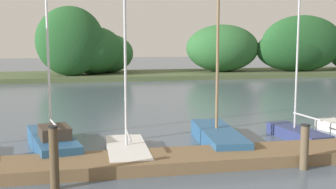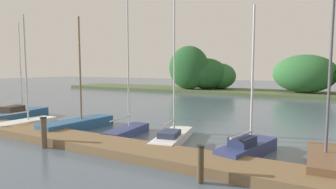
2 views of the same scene
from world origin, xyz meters
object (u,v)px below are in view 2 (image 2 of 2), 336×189
(sailboat_2, at_px, (20,114))
(sailboat_3, at_px, (27,122))
(sailboat_7, at_px, (249,147))
(mooring_piling_3, at_px, (200,164))
(sailboat_8, at_px, (325,159))
(sailboat_5, at_px, (128,129))
(sailboat_6, at_px, (173,135))
(mooring_piling_2, at_px, (44,132))
(sailboat_4, at_px, (80,123))

(sailboat_2, height_order, sailboat_3, sailboat_3)
(sailboat_7, xyz_separation_m, mooring_piling_3, (-0.60, -3.30, 0.21))
(sailboat_3, bearing_deg, sailboat_8, -86.31)
(sailboat_2, xyz_separation_m, sailboat_5, (8.79, 0.02, -0.06))
(sailboat_6, height_order, sailboat_8, sailboat_6)
(sailboat_5, xyz_separation_m, sailboat_7, (6.10, -0.43, 0.04))
(sailboat_5, bearing_deg, sailboat_2, 84.95)
(sailboat_3, relative_size, mooring_piling_2, 4.87)
(sailboat_6, distance_m, sailboat_7, 3.54)
(sailboat_2, relative_size, sailboat_6, 0.77)
(mooring_piling_2, bearing_deg, sailboat_5, 65.15)
(sailboat_4, bearing_deg, sailboat_6, -83.47)
(sailboat_3, bearing_deg, sailboat_7, -84.72)
(sailboat_2, height_order, mooring_piling_3, sailboat_2)
(sailboat_7, bearing_deg, sailboat_4, 102.94)
(sailboat_6, height_order, sailboat_7, sailboat_6)
(sailboat_7, bearing_deg, sailboat_8, -81.77)
(sailboat_8, height_order, mooring_piling_2, sailboat_8)
(sailboat_4, xyz_separation_m, mooring_piling_3, (8.65, -3.50, 0.23))
(sailboat_2, xyz_separation_m, mooring_piling_2, (7.13, -3.57, 0.29))
(sailboat_2, xyz_separation_m, sailboat_7, (14.89, -0.41, -0.02))
(sailboat_8, xyz_separation_m, mooring_piling_3, (-3.18, -3.03, 0.21))
(sailboat_4, distance_m, sailboat_8, 11.84)
(sailboat_5, distance_m, sailboat_8, 8.71)
(sailboat_7, height_order, sailboat_8, sailboat_8)
(sailboat_2, xyz_separation_m, sailboat_3, (2.34, -1.14, -0.11))
(sailboat_2, height_order, sailboat_4, sailboat_2)
(sailboat_3, relative_size, mooring_piling_3, 5.70)
(sailboat_2, bearing_deg, sailboat_4, -103.30)
(sailboat_5, bearing_deg, sailboat_3, 95.01)
(sailboat_5, relative_size, sailboat_8, 1.09)
(sailboat_4, height_order, sailboat_5, sailboat_5)
(sailboat_5, height_order, sailboat_6, sailboat_6)
(sailboat_5, bearing_deg, sailboat_6, -96.09)
(sailboat_5, xyz_separation_m, sailboat_8, (8.69, -0.70, 0.04))
(sailboat_4, relative_size, sailboat_5, 0.85)
(sailboat_6, height_order, mooring_piling_2, sailboat_6)
(sailboat_4, relative_size, sailboat_7, 1.07)
(sailboat_2, bearing_deg, sailboat_6, -101.30)
(sailboat_5, bearing_deg, sailboat_4, 88.96)
(sailboat_6, relative_size, mooring_piling_3, 7.29)
(sailboat_6, bearing_deg, sailboat_5, 76.85)
(sailboat_4, bearing_deg, sailboat_7, -86.62)
(sailboat_3, height_order, sailboat_6, sailboat_6)
(sailboat_5, height_order, sailboat_8, sailboat_5)
(sailboat_3, height_order, sailboat_5, sailboat_5)
(sailboat_2, height_order, sailboat_6, sailboat_6)
(sailboat_4, distance_m, sailboat_7, 9.25)
(sailboat_7, distance_m, mooring_piling_2, 8.39)
(sailboat_4, relative_size, mooring_piling_3, 5.46)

